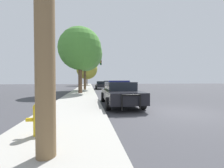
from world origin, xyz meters
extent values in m
plane|color=#3D3D42|center=(0.00, 0.00, 0.00)|extent=(110.00, 110.00, 0.00)
cube|color=#A3A099|center=(-5.10, 0.00, 0.07)|extent=(3.00, 110.00, 0.13)
cube|color=black|center=(-2.41, 2.46, 0.64)|extent=(1.93, 5.06, 0.60)
cube|color=black|center=(-2.41, 2.72, 1.19)|extent=(1.65, 2.63, 0.50)
cylinder|color=black|center=(-1.50, 0.89, 0.34)|extent=(0.25, 0.69, 0.68)
cylinder|color=black|center=(-3.35, 0.91, 0.34)|extent=(0.25, 0.69, 0.68)
cylinder|color=black|center=(-1.47, 4.02, 0.34)|extent=(0.25, 0.69, 0.68)
cylinder|color=black|center=(-3.32, 4.03, 0.34)|extent=(0.25, 0.69, 0.68)
cylinder|color=black|center=(-2.01, -0.18, 0.55)|extent=(0.07, 0.07, 0.73)
cylinder|color=black|center=(-2.86, -0.17, 0.55)|extent=(0.07, 0.07, 0.73)
cylinder|color=black|center=(-2.43, -0.18, 0.88)|extent=(0.90, 0.08, 0.07)
cube|color=navy|center=(-2.41, 2.72, 1.49)|extent=(1.36, 0.21, 0.09)
cube|color=navy|center=(-1.46, 2.46, 0.67)|extent=(0.04, 3.63, 0.17)
cylinder|color=gold|center=(-5.61, -2.61, 0.47)|extent=(0.24, 0.24, 0.68)
sphere|color=gold|center=(-5.61, -2.61, 0.85)|extent=(0.26, 0.26, 0.26)
cylinder|color=gold|center=(-5.82, -2.61, 0.54)|extent=(0.17, 0.10, 0.10)
cylinder|color=gold|center=(-5.41, -2.61, 0.54)|extent=(0.17, 0.10, 0.10)
cylinder|color=#424247|center=(-5.74, 20.69, 2.76)|extent=(0.16, 0.16, 5.26)
cylinder|color=#424247|center=(-3.97, 20.69, 5.24)|extent=(3.55, 0.11, 0.11)
cube|color=black|center=(-2.20, 20.69, 4.79)|extent=(0.30, 0.24, 0.90)
sphere|color=red|center=(-2.20, 20.56, 5.09)|extent=(0.20, 0.20, 0.20)
sphere|color=orange|center=(-2.20, 20.56, 4.79)|extent=(0.20, 0.20, 0.20)
sphere|color=green|center=(-2.20, 20.56, 4.49)|extent=(0.20, 0.20, 0.20)
cube|color=#333856|center=(2.76, 27.05, 0.66)|extent=(2.01, 4.78, 0.65)
cube|color=black|center=(2.74, 27.28, 1.17)|extent=(1.63, 2.52, 0.37)
cylinder|color=black|center=(3.69, 25.64, 0.33)|extent=(0.28, 0.68, 0.67)
cylinder|color=black|center=(1.99, 25.55, 0.33)|extent=(0.28, 0.68, 0.67)
cylinder|color=black|center=(3.52, 28.54, 0.33)|extent=(0.28, 0.68, 0.67)
cylinder|color=black|center=(1.82, 28.45, 0.33)|extent=(0.28, 0.68, 0.67)
cube|color=silver|center=(1.55, 44.77, 0.64)|extent=(2.15, 4.14, 0.61)
cube|color=black|center=(1.54, 44.57, 1.16)|extent=(1.73, 2.21, 0.43)
cylinder|color=black|center=(0.78, 46.08, 0.33)|extent=(0.30, 0.68, 0.67)
cylinder|color=black|center=(2.55, 45.93, 0.33)|extent=(0.30, 0.68, 0.67)
cylinder|color=black|center=(0.56, 43.61, 0.33)|extent=(0.30, 0.68, 0.67)
cylinder|color=black|center=(2.33, 43.45, 0.33)|extent=(0.30, 0.68, 0.67)
cube|color=black|center=(-2.24, 19.91, 0.61)|extent=(1.83, 4.63, 0.54)
cube|color=black|center=(-2.24, 19.68, 1.13)|extent=(1.54, 2.42, 0.50)
cylinder|color=black|center=(-3.07, 21.36, 0.34)|extent=(0.25, 0.68, 0.67)
cylinder|color=black|center=(-1.36, 21.33, 0.34)|extent=(0.25, 0.68, 0.67)
cylinder|color=black|center=(-3.12, 18.50, 0.34)|extent=(0.25, 0.68, 0.67)
cylinder|color=black|center=(-1.41, 18.47, 0.34)|extent=(0.25, 0.68, 0.67)
cylinder|color=brown|center=(-4.94, 15.95, 2.10)|extent=(0.36, 0.36, 3.94)
sphere|color=#5B9947|center=(-4.94, 15.95, 5.51)|extent=(5.24, 5.24, 5.24)
cylinder|color=brown|center=(-4.92, 36.42, 1.63)|extent=(0.30, 0.30, 3.00)
sphere|color=#999933|center=(-4.92, 36.42, 4.76)|extent=(5.93, 5.93, 5.93)
cylinder|color=brown|center=(-5.29, 10.25, 1.94)|extent=(0.43, 0.43, 3.61)
sphere|color=#4C8E38|center=(-5.29, 10.25, 5.05)|extent=(4.73, 4.73, 4.73)
camera|label=1|loc=(-4.31, -6.70, 1.56)|focal=24.00mm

